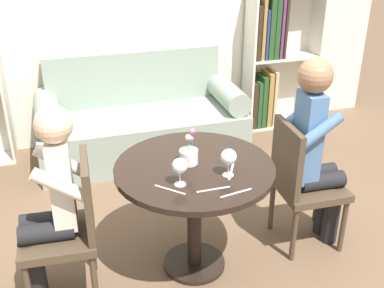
{
  "coord_description": "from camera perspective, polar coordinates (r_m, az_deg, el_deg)",
  "views": [
    {
      "loc": [
        -0.73,
        -2.36,
        2.12
      ],
      "look_at": [
        0.0,
        0.05,
        0.86
      ],
      "focal_mm": 45.0,
      "sensor_mm": 36.0,
      "label": 1
    }
  ],
  "objects": [
    {
      "name": "ground_plane",
      "position": [
        3.25,
        0.26,
        -14.1
      ],
      "size": [
        16.0,
        16.0,
        0.0
      ],
      "primitive_type": "plane",
      "color": "brown"
    },
    {
      "name": "round_table",
      "position": [
        2.9,
        0.29,
        -5.12
      ],
      "size": [
        0.95,
        0.95,
        0.74
      ],
      "color": "black",
      "rests_on": "ground_plane"
    },
    {
      "name": "couch",
      "position": [
        4.49,
        -6.06,
        2.58
      ],
      "size": [
        1.85,
        0.8,
        0.92
      ],
      "color": "gray",
      "rests_on": "ground_plane"
    },
    {
      "name": "bookshelf_right",
      "position": [
        5.01,
        9.47,
        9.97
      ],
      "size": [
        0.74,
        0.28,
        1.48
      ],
      "color": "silver",
      "rests_on": "ground_plane"
    },
    {
      "name": "chair_left",
      "position": [
        2.84,
        -14.3,
        -9.25
      ],
      "size": [
        0.45,
        0.45,
        0.9
      ],
      "rotation": [
        0.0,
        0.0,
        -1.64
      ],
      "color": "#473828",
      "rests_on": "ground_plane"
    },
    {
      "name": "chair_right",
      "position": [
        3.25,
        12.78,
        -4.16
      ],
      "size": [
        0.44,
        0.44,
        0.9
      ],
      "rotation": [
        0.0,
        0.0,
        1.53
      ],
      "color": "#473828",
      "rests_on": "ground_plane"
    },
    {
      "name": "person_left",
      "position": [
        2.77,
        -16.52,
        -6.78
      ],
      "size": [
        0.43,
        0.36,
        1.22
      ],
      "rotation": [
        0.0,
        0.0,
        -1.64
      ],
      "color": "black",
      "rests_on": "ground_plane"
    },
    {
      "name": "person_right",
      "position": [
        3.19,
        14.52,
        -0.59
      ],
      "size": [
        0.43,
        0.35,
        1.32
      ],
      "rotation": [
        0.0,
        0.0,
        1.53
      ],
      "color": "black",
      "rests_on": "ground_plane"
    },
    {
      "name": "wine_glass_left",
      "position": [
        2.59,
        -1.45,
        -2.69
      ],
      "size": [
        0.09,
        0.09,
        0.16
      ],
      "color": "white",
      "rests_on": "round_table"
    },
    {
      "name": "wine_glass_right",
      "position": [
        2.69,
        4.37,
        -1.61
      ],
      "size": [
        0.09,
        0.09,
        0.16
      ],
      "color": "white",
      "rests_on": "round_table"
    },
    {
      "name": "flower_vase",
      "position": [
        2.83,
        -0.38,
        -1.21
      ],
      "size": [
        0.11,
        0.11,
        0.22
      ],
      "color": "silver",
      "rests_on": "round_table"
    },
    {
      "name": "knife_left_setting",
      "position": [
        2.6,
        2.56,
        -5.39
      ],
      "size": [
        0.19,
        0.01,
        0.0
      ],
      "color": "silver",
      "rests_on": "round_table"
    },
    {
      "name": "fork_left_setting",
      "position": [
        2.78,
        4.68,
        -3.27
      ],
      "size": [
        0.1,
        0.17,
        0.0
      ],
      "color": "silver",
      "rests_on": "round_table"
    },
    {
      "name": "knife_right_setting",
      "position": [
        2.58,
        5.25,
        -5.8
      ],
      "size": [
        0.19,
        0.04,
        0.0
      ],
      "color": "silver",
      "rests_on": "round_table"
    },
    {
      "name": "fork_right_setting",
      "position": [
        2.6,
        -2.63,
        -5.42
      ],
      "size": [
        0.14,
        0.14,
        0.0
      ],
      "color": "silver",
      "rests_on": "round_table"
    }
  ]
}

